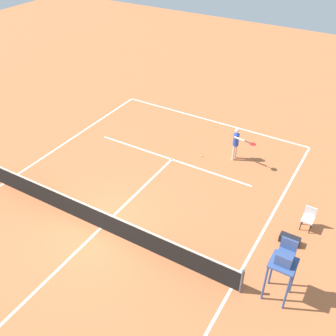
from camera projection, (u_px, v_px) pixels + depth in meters
ground_plane at (101, 228)px, 15.38m from camera, size 60.00×60.00×0.00m
court_lines at (101, 228)px, 15.38m from camera, size 11.15×20.12×0.01m
tennis_net at (100, 219)px, 15.09m from camera, size 11.75×0.10×1.07m
player_serving at (237, 142)px, 18.63m from camera, size 1.25×0.73×1.70m
tennis_ball at (202, 156)px, 19.39m from camera, size 0.07×0.07×0.07m
umpire_chair at (284, 262)px, 11.94m from camera, size 0.80×0.80×2.41m
courtside_chair_mid at (308, 217)px, 15.09m from camera, size 0.44×0.46×0.95m
equipment_bag at (290, 240)px, 14.67m from camera, size 0.76×0.32×0.30m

